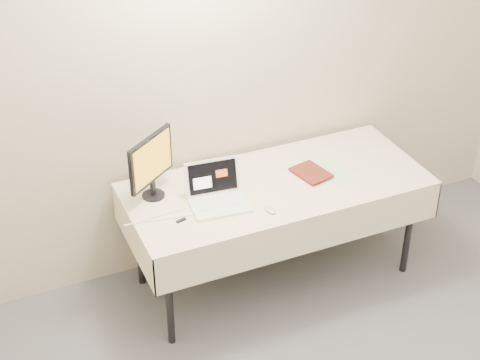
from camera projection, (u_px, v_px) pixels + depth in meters
name	position (u px, v px, depth m)	size (l,w,h in m)	color
back_wall	(247.00, 63.00, 4.51)	(4.00, 0.10, 2.70)	beige
table	(276.00, 191.00, 4.53)	(1.86, 0.81, 0.74)	black
laptop	(217.00, 194.00, 4.29)	(0.36, 0.32, 0.23)	white
monitor	(151.00, 162.00, 4.24)	(0.33, 0.25, 0.40)	black
book	(301.00, 163.00, 4.47)	(0.18, 0.02, 0.24)	maroon
alarm_clock	(213.00, 167.00, 4.61)	(0.12, 0.08, 0.05)	black
clicker	(270.00, 210.00, 4.23)	(0.04, 0.09, 0.02)	#BEBEC0
paper_form	(335.00, 171.00, 4.61)	(0.12, 0.31, 0.00)	#BFE4B5
usb_dongle	(181.00, 220.00, 4.15)	(0.06, 0.02, 0.01)	black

